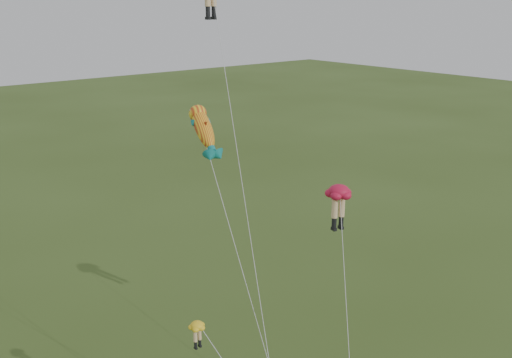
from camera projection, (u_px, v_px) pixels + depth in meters
legs_kite_red_mid at (339, 197)px, 33.34m from camera, size 6.58×7.97×12.34m
legs_kite_yellow at (206, 341)px, 26.70m from camera, size 2.85×7.90×8.21m
fish_kite at (204, 129)px, 26.79m from camera, size 1.92×7.73×18.09m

